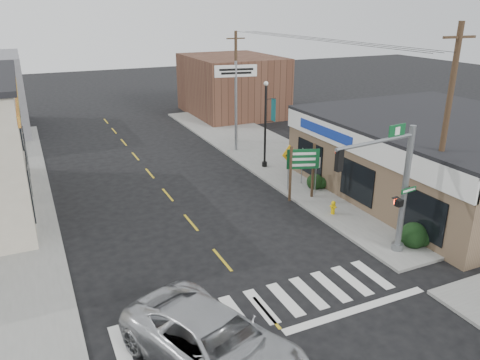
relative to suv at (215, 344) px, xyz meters
name	(u,v)px	position (x,y,z in m)	size (l,w,h in m)	color
ground	(266,312)	(2.62, 1.75, -0.88)	(140.00, 140.00, 0.00)	black
sidewalk_right	(295,167)	(11.62, 14.75, -0.81)	(6.00, 38.00, 0.13)	slate
center_line	(191,222)	(2.62, 9.75, -0.87)	(0.12, 56.00, 0.01)	gold
crosswalk	(261,306)	(2.62, 2.15, -0.87)	(11.00, 2.20, 0.01)	silver
thrift_store	(443,158)	(17.12, 7.75, 1.12)	(12.00, 14.00, 4.00)	brown
bldg_distant_right	(232,85)	(14.62, 31.75, 1.92)	(8.00, 10.00, 5.60)	brown
suv	(215,344)	(0.00, 0.00, 0.00)	(2.92, 6.32, 1.76)	#B1B3B6
traffic_signal_pole	(394,179)	(9.15, 3.17, 2.65)	(4.49, 0.37, 5.69)	slate
guide_sign	(303,165)	(9.03, 9.80, 1.23)	(1.76, 0.14, 3.08)	#44301F
fire_hydrant	(333,207)	(9.46, 7.43, -0.36)	(0.22, 0.22, 0.71)	#E7BB06
ped_crossing_sign	(289,159)	(9.02, 11.21, 1.12)	(1.06, 0.07, 2.72)	gray
lamp_post	(266,118)	(9.86, 15.57, 2.49)	(0.72, 0.57, 5.58)	black
dance_center_sign	(236,84)	(9.65, 19.79, 4.10)	(3.01, 0.19, 6.40)	gray
bare_tree	(364,133)	(11.81, 8.43, 2.99)	(2.38, 2.38, 4.76)	black
shrub_front	(414,236)	(10.75, 3.21, -0.30)	(1.19, 1.19, 0.89)	#153814
shrub_back	(315,182)	(10.66, 10.91, -0.39)	(0.97, 0.97, 0.72)	#153219
utility_pole_near	(444,134)	(12.06, 3.57, 4.08)	(1.64, 0.25, 9.42)	#433020
utility_pole_far	(236,87)	(10.60, 21.90, 3.50)	(1.44, 0.22, 8.28)	#3B2117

